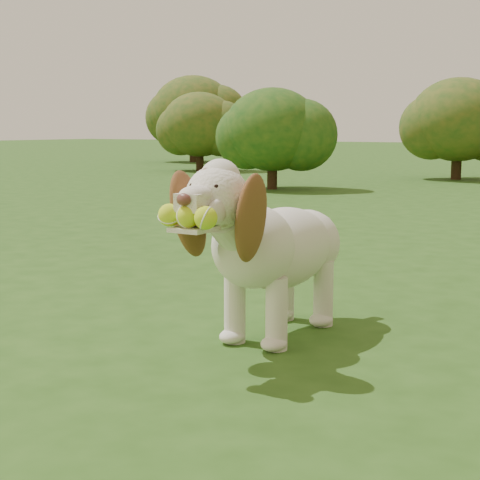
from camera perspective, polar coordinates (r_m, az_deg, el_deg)
The scene contains 6 objects.
ground at distance 3.51m, azimuth 6.95°, elevation -6.10°, with size 80.00×80.00×0.00m, color #254B15.
dog at distance 3.08m, azimuth 2.37°, elevation -0.21°, with size 0.42×1.19×0.78m.
shrub_a at distance 10.75m, azimuth 2.54°, elevation 8.55°, with size 1.42×1.42×1.47m.
shrub_g at distance 19.36m, azimuth -3.64°, elevation 9.94°, with size 2.15×2.15×2.23m.
shrub_e at distance 15.38m, azimuth -3.16°, elevation 8.93°, with size 1.56×1.56×1.62m.
shrub_b at distance 13.29m, azimuth 16.58°, elevation 8.93°, with size 1.68×1.68×1.74m.
Camera 1 is at (1.45, -3.07, 0.89)m, focal length 55.00 mm.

